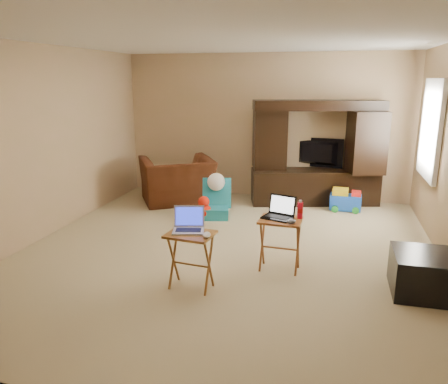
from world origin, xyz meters
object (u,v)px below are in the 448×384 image
(ottoman, at_px, (426,274))
(water_bottle, at_px, (300,210))
(television, at_px, (316,153))
(tray_table_left, at_px, (191,261))
(mouse_right, at_px, (292,221))
(plush_toy, at_px, (204,208))
(entertainment_center, at_px, (316,153))
(mouse_left, at_px, (207,235))
(push_toy, at_px, (346,199))
(laptop_right, at_px, (278,208))
(tray_table_right, at_px, (280,245))
(laptop_left, at_px, (188,220))
(child_rocker, at_px, (214,199))
(recliner, at_px, (177,180))

(ottoman, bearing_deg, water_bottle, 167.83)
(television, height_order, tray_table_left, television)
(mouse_right, bearing_deg, plush_toy, 131.52)
(entertainment_center, xyz_separation_m, ottoman, (1.23, -3.05, -0.66))
(mouse_left, distance_m, water_bottle, 1.15)
(push_toy, height_order, laptop_right, laptop_right)
(tray_table_right, relative_size, mouse_left, 4.95)
(mouse_right, bearing_deg, mouse_left, -141.41)
(entertainment_center, bearing_deg, tray_table_right, -109.75)
(television, distance_m, tray_table_left, 3.90)
(tray_table_left, height_order, water_bottle, water_bottle)
(tray_table_left, bearing_deg, water_bottle, 42.15)
(tray_table_right, relative_size, water_bottle, 3.25)
(television, distance_m, ottoman, 3.54)
(entertainment_center, relative_size, laptop_right, 6.85)
(ottoman, height_order, laptop_left, laptop_left)
(push_toy, xyz_separation_m, tray_table_right, (-0.75, -2.52, 0.11))
(child_rocker, height_order, tray_table_right, same)
(recliner, xyz_separation_m, mouse_left, (1.43, -3.06, 0.23))
(child_rocker, bearing_deg, entertainment_center, 26.62)
(ottoman, distance_m, mouse_right, 1.40)
(entertainment_center, xyz_separation_m, tray_table_left, (-1.04, -3.51, -0.57))
(push_toy, xyz_separation_m, mouse_left, (-1.37, -3.24, 0.43))
(plush_toy, height_order, mouse_right, mouse_right)
(television, height_order, tray_table_right, television)
(mouse_left, height_order, mouse_right, mouse_right)
(recliner, bearing_deg, plush_toy, 99.92)
(plush_toy, bearing_deg, entertainment_center, 40.30)
(television, bearing_deg, push_toy, 143.01)
(tray_table_left, bearing_deg, laptop_right, 47.26)
(laptop_left, bearing_deg, laptop_right, 24.76)
(child_rocker, distance_m, laptop_right, 2.06)
(laptop_right, xyz_separation_m, mouse_left, (-0.58, -0.74, -0.10))
(entertainment_center, height_order, mouse_right, entertainment_center)
(child_rocker, height_order, ottoman, child_rocker)
(push_toy, height_order, tray_table_left, tray_table_left)
(recliner, xyz_separation_m, water_bottle, (2.25, -2.26, 0.30))
(push_toy, height_order, ottoman, ottoman)
(recliner, height_order, laptop_right, laptop_right)
(television, bearing_deg, laptop_right, 94.67)
(television, xyz_separation_m, laptop_right, (-0.27, -3.05, -0.12))
(recliner, distance_m, plush_toy, 1.10)
(child_rocker, bearing_deg, laptop_right, -67.50)
(plush_toy, xyz_separation_m, laptop_right, (1.29, -1.51, 0.53))
(plush_toy, height_order, push_toy, push_toy)
(recliner, xyz_separation_m, ottoman, (3.51, -2.53, -0.18))
(push_toy, relative_size, ottoman, 0.78)
(entertainment_center, height_order, recliner, entertainment_center)
(push_toy, height_order, tray_table_right, tray_table_right)
(television, bearing_deg, entertainment_center, 99.74)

